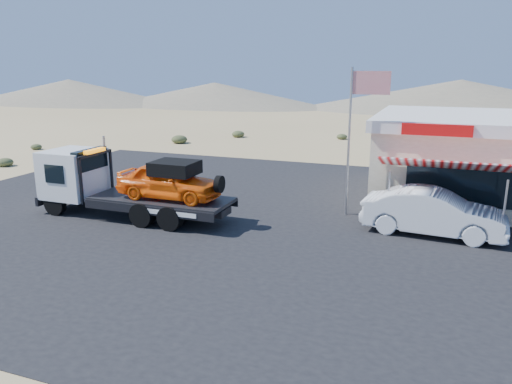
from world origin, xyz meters
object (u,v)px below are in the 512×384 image
at_px(flagpole, 355,125).
at_px(white_sedan, 433,212).
at_px(tow_truck, 129,182).
at_px(jerky_store, 494,159).

bearing_deg(flagpole, white_sedan, -23.86).
height_order(tow_truck, white_sedan, tow_truck).
xyz_separation_m(tow_truck, white_sedan, (11.74, 1.99, -0.61)).
relative_size(white_sedan, flagpole, 0.85).
distance_m(white_sedan, flagpole, 4.58).
bearing_deg(flagpole, tow_truck, -158.12).
height_order(jerky_store, flagpole, flagpole).
distance_m(jerky_store, flagpole, 7.36).
distance_m(tow_truck, white_sedan, 11.92).
relative_size(tow_truck, jerky_store, 0.78).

